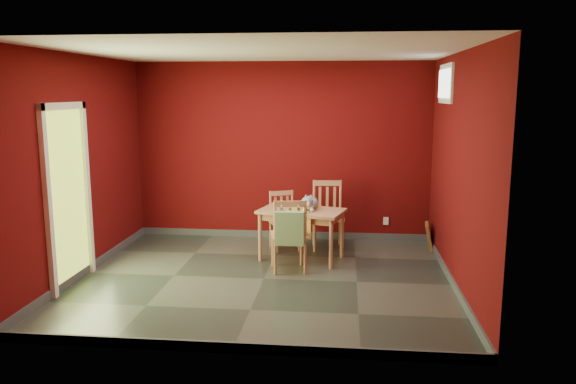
# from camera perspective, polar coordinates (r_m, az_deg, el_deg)

# --- Properties ---
(ground) EXTENTS (4.50, 4.50, 0.00)m
(ground) POSITION_cam_1_polar(r_m,az_deg,el_deg) (6.93, -2.46, -8.79)
(ground) COLOR #2D342D
(ground) RESTS_ON ground
(room_shell) EXTENTS (4.50, 4.50, 4.50)m
(room_shell) POSITION_cam_1_polar(r_m,az_deg,el_deg) (6.91, -2.47, -8.40)
(room_shell) COLOR #4C0708
(room_shell) RESTS_ON ground
(doorway) EXTENTS (0.06, 1.01, 2.13)m
(doorway) POSITION_cam_1_polar(r_m,az_deg,el_deg) (6.96, -21.51, 0.15)
(doorway) COLOR #B7D838
(doorway) RESTS_ON ground
(window) EXTENTS (0.05, 0.90, 0.50)m
(window) POSITION_cam_1_polar(r_m,az_deg,el_deg) (7.59, 15.71, 10.55)
(window) COLOR white
(window) RESTS_ON room_shell
(outlet_plate) EXTENTS (0.08, 0.02, 0.12)m
(outlet_plate) POSITION_cam_1_polar(r_m,az_deg,el_deg) (8.72, 9.91, -2.92)
(outlet_plate) COLOR silver
(outlet_plate) RESTS_ON room_shell
(dining_table) EXTENTS (1.23, 0.90, 0.69)m
(dining_table) POSITION_cam_1_polar(r_m,az_deg,el_deg) (7.55, 1.38, -2.44)
(dining_table) COLOR #AD7251
(dining_table) RESTS_ON ground
(table_runner) EXTENTS (0.46, 0.70, 0.32)m
(table_runner) POSITION_cam_1_polar(r_m,az_deg,el_deg) (7.44, 1.32, -2.34)
(table_runner) COLOR #BF8531
(table_runner) RESTS_ON dining_table
(chair_far_left) EXTENTS (0.51, 0.51, 0.83)m
(chair_far_left) POSITION_cam_1_polar(r_m,az_deg,el_deg) (8.12, -0.42, -2.84)
(chair_far_left) COLOR #AD7251
(chair_far_left) RESTS_ON ground
(chair_far_right) EXTENTS (0.49, 0.49, 0.97)m
(chair_far_right) POSITION_cam_1_polar(r_m,az_deg,el_deg) (8.18, 4.05, -2.25)
(chair_far_right) COLOR #AD7251
(chair_far_right) RESTS_ON ground
(chair_near) EXTENTS (0.52, 0.52, 0.94)m
(chair_near) POSITION_cam_1_polar(r_m,az_deg,el_deg) (7.09, 0.10, -4.30)
(chair_near) COLOR #AD7251
(chair_near) RESTS_ON ground
(tote_bag) EXTENTS (0.35, 0.20, 0.49)m
(tote_bag) POSITION_cam_1_polar(r_m,az_deg,el_deg) (6.84, 0.16, -3.69)
(tote_bag) COLOR #78A368
(tote_bag) RESTS_ON chair_near
(cat) EXTENTS (0.44, 0.54, 0.24)m
(cat) POSITION_cam_1_polar(r_m,az_deg,el_deg) (7.57, 2.18, -0.82)
(cat) COLOR slate
(cat) RESTS_ON table_runner
(picture_frame) EXTENTS (0.17, 0.39, 0.38)m
(picture_frame) POSITION_cam_1_polar(r_m,az_deg,el_deg) (8.39, 14.12, -4.38)
(picture_frame) COLOR brown
(picture_frame) RESTS_ON ground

